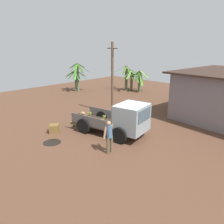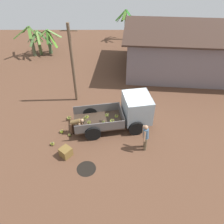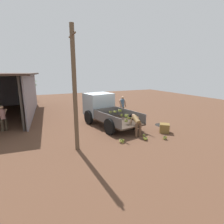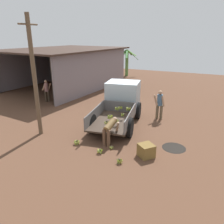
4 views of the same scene
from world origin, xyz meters
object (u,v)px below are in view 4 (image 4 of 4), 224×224
(utility_pole, at_px, (34,77))
(person_foreground_visitor, at_px, (160,103))
(cargo_truck, at_px, (121,100))
(person_bystander_near_shed, at_px, (47,90))
(banana_bunch_on_ground_1, at_px, (100,151))
(wooden_crate_0, at_px, (146,151))
(banana_bunch_on_ground_3, at_px, (111,147))
(banana_bunch_on_ground_2, at_px, (77,142))
(banana_bunch_on_ground_0, at_px, (119,161))
(person_worker_loading, at_px, (110,129))

(utility_pole, height_order, person_foreground_visitor, utility_pole)
(cargo_truck, relative_size, person_bystander_near_shed, 3.07)
(cargo_truck, relative_size, person_foreground_visitor, 2.88)
(person_bystander_near_shed, distance_m, banana_bunch_on_ground_1, 8.32)
(person_foreground_visitor, bearing_deg, wooden_crate_0, 9.74)
(utility_pole, relative_size, banana_bunch_on_ground_3, 29.38)
(cargo_truck, xyz_separation_m, banana_bunch_on_ground_2, (-3.77, 0.48, -0.95))
(person_foreground_visitor, relative_size, banana_bunch_on_ground_2, 5.96)
(banana_bunch_on_ground_0, height_order, banana_bunch_on_ground_3, banana_bunch_on_ground_0)
(cargo_truck, xyz_separation_m, person_foreground_visitor, (0.73, -1.98, -0.14))
(cargo_truck, distance_m, person_bystander_near_shed, 6.03)
(banana_bunch_on_ground_2, bearing_deg, person_bystander_near_shed, 50.25)
(wooden_crate_0, bearing_deg, banana_bunch_on_ground_0, 139.95)
(banana_bunch_on_ground_1, height_order, banana_bunch_on_ground_3, banana_bunch_on_ground_1)
(person_worker_loading, xyz_separation_m, banana_bunch_on_ground_0, (-1.22, -0.98, -0.59))
(person_worker_loading, distance_m, wooden_crate_0, 1.81)
(person_worker_loading, xyz_separation_m, banana_bunch_on_ground_3, (-0.38, -0.26, -0.61))
(person_bystander_near_shed, bearing_deg, wooden_crate_0, -149.65)
(person_bystander_near_shed, distance_m, wooden_crate_0, 9.50)
(banana_bunch_on_ground_0, xyz_separation_m, wooden_crate_0, (0.88, -0.74, 0.14))
(cargo_truck, bearing_deg, banana_bunch_on_ground_1, -178.97)
(person_worker_loading, bearing_deg, banana_bunch_on_ground_0, -133.46)
(cargo_truck, height_order, banana_bunch_on_ground_3, cargo_truck)
(person_worker_loading, height_order, banana_bunch_on_ground_1, person_worker_loading)
(utility_pole, bearing_deg, banana_bunch_on_ground_0, -100.05)
(banana_bunch_on_ground_0, bearing_deg, wooden_crate_0, -40.05)
(banana_bunch_on_ground_2, bearing_deg, person_worker_loading, -62.66)
(banana_bunch_on_ground_2, bearing_deg, utility_pole, 84.42)
(wooden_crate_0, bearing_deg, person_bystander_near_shed, 63.34)
(person_foreground_visitor, height_order, banana_bunch_on_ground_3, person_foreground_visitor)
(person_foreground_visitor, xyz_separation_m, wooden_crate_0, (-4.19, -0.52, -0.66))
(person_worker_loading, bearing_deg, person_foreground_visitor, -9.62)
(banana_bunch_on_ground_0, distance_m, wooden_crate_0, 1.16)
(banana_bunch_on_ground_2, relative_size, wooden_crate_0, 0.51)
(utility_pole, bearing_deg, person_foreground_visitor, -47.32)
(person_foreground_visitor, relative_size, banana_bunch_on_ground_3, 9.08)
(person_bystander_near_shed, relative_size, banana_bunch_on_ground_2, 5.61)
(person_worker_loading, relative_size, banana_bunch_on_ground_2, 4.03)
(cargo_truck, bearing_deg, person_foreground_visitor, -79.60)
(person_foreground_visitor, height_order, banana_bunch_on_ground_0, person_foreground_visitor)
(person_foreground_visitor, bearing_deg, utility_pole, -44.64)
(banana_bunch_on_ground_2, height_order, wooden_crate_0, wooden_crate_0)
(person_foreground_visitor, xyz_separation_m, banana_bunch_on_ground_2, (-4.50, 2.47, -0.80))
(utility_pole, bearing_deg, banana_bunch_on_ground_2, -95.58)
(cargo_truck, height_order, person_foreground_visitor, cargo_truck)
(banana_bunch_on_ground_2, distance_m, wooden_crate_0, 3.00)
(utility_pole, height_order, banana_bunch_on_ground_0, utility_pole)
(cargo_truck, distance_m, wooden_crate_0, 4.34)
(person_foreground_visitor, xyz_separation_m, person_worker_loading, (-3.85, 1.21, -0.22))
(person_worker_loading, distance_m, banana_bunch_on_ground_0, 1.67)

